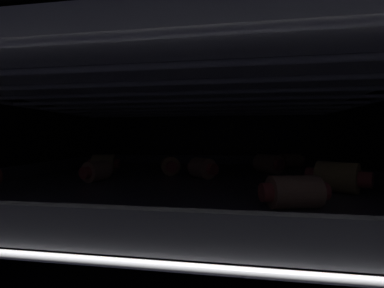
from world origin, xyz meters
TOP-DOWN VIEW (x-y plane):
  - ground_plane at (0.00, 0.00)cm, footprint 59.63×52.13cm
  - oven_wall_back at (0.00, 25.46)cm, footprint 59.63×1.20cm
  - oven_wall_left at (-29.21, 0.00)cm, footprint 1.20×49.73cm
  - heating_element at (0.00, 0.00)cm, footprint 45.78×19.63cm
  - oven_rack_lower at (0.00, 0.00)cm, footprint 54.35×48.73cm
  - baking_tray_lower at (0.00, 0.00)cm, footprint 46.74×42.76cm
  - pig_in_blanket_lower_0 at (12.84, 7.73)cm, footprint 4.88×5.33cm
  - pig_in_blanket_lower_2 at (17.70, -5.97)cm, footprint 5.99×4.92cm
  - pig_in_blanket_lower_3 at (2.53, 1.06)cm, footprint 4.83×4.98cm
  - pig_in_blanket_lower_4 at (11.48, -12.85)cm, footprint 5.76×3.54cm
  - pig_in_blanket_lower_5 at (-11.21, -3.44)cm, footprint 3.51×4.61cm
  - pig_in_blanket_lower_6 at (-13.67, 3.28)cm, footprint 5.06×3.86cm
  - pig_in_blanket_lower_7 at (-2.85, 3.81)cm, footprint 3.74×5.37cm
  - pig_in_blanket_lower_8 at (18.53, 16.65)cm, footprint 5.56×3.89cm
  - oven_rack_upper at (0.00, 0.00)cm, footprint 54.40×48.73cm
  - baking_tray_upper at (0.00, 0.00)cm, footprint 46.74×42.76cm
  - pig_in_blanket_upper_0 at (-6.80, -10.48)cm, footprint 4.77×4.55cm
  - pig_in_blanket_upper_1 at (12.53, -18.29)cm, footprint 5.19×4.41cm
  - pig_in_blanket_upper_3 at (1.41, 13.05)cm, footprint 4.13×5.42cm
  - pig_in_blanket_upper_4 at (5.04, -1.84)cm, footprint 6.23×3.32cm
  - pig_in_blanket_upper_5 at (13.78, 1.16)cm, footprint 2.66×5.25cm
  - pig_in_blanket_upper_6 at (-5.51, 12.02)cm, footprint 4.70×6.19cm
  - pig_in_blanket_upper_7 at (-16.06, 11.37)cm, footprint 3.45×6.30cm
  - pig_in_blanket_upper_8 at (2.65, -10.10)cm, footprint 3.59×5.73cm
  - pig_in_blanket_upper_9 at (1.63, -14.32)cm, footprint 4.42×5.49cm

SIDE VIEW (x-z plane):
  - ground_plane at x=0.00cm, z-range -1.20..0.00cm
  - oven_rack_lower at x=0.00cm, z-range 8.60..9.11cm
  - baking_tray_lower at x=0.00cm, z-range 8.39..10.91cm
  - pig_in_blanket_lower_4 at x=11.48cm, z-range 9.72..12.43cm
  - pig_in_blanket_lower_5 at x=-11.21cm, z-range 9.72..12.45cm
  - pig_in_blanket_lower_8 at x=18.53cm, z-range 9.72..12.48cm
  - pig_in_blanket_lower_7 at x=-2.85cm, z-range 9.72..12.65cm
  - pig_in_blanket_lower_3 at x=2.53cm, z-range 9.72..12.65cm
  - pig_in_blanket_lower_0 at x=12.84cm, z-range 9.72..12.81cm
  - pig_in_blanket_lower_6 at x=-13.67cm, z-range 9.72..12.88cm
  - pig_in_blanket_lower_2 at x=17.70cm, z-range 9.72..12.97cm
  - oven_wall_back at x=0.00cm, z-range 0.00..34.29cm
  - oven_wall_left at x=-29.21cm, z-range 0.00..34.29cm
  - oven_rack_upper at x=0.00cm, z-range 20.52..21.08cm
  - baking_tray_upper at x=0.00cm, z-range 20.55..22.49cm
  - pig_in_blanket_upper_5 at x=13.78cm, z-range 21.70..24.20cm
  - pig_in_blanket_upper_0 at x=-6.80cm, z-range 21.70..24.20cm
  - pig_in_blanket_upper_8 at x=2.65cm, z-range 21.70..24.31cm
  - pig_in_blanket_upper_4 at x=5.04cm, z-range 21.70..24.35cm
  - pig_in_blanket_upper_9 at x=1.63cm, z-range 21.70..24.57cm
  - pig_in_blanket_upper_1 at x=12.53cm, z-range 21.70..24.65cm
  - pig_in_blanket_upper_3 at x=1.41cm, z-range 21.70..24.72cm
  - pig_in_blanket_upper_7 at x=-16.06cm, z-range 21.70..24.80cm
  - pig_in_blanket_upper_6 at x=-5.51cm, z-range 21.70..25.04cm
  - heating_element at x=0.00cm, z-range 30.96..32.35cm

